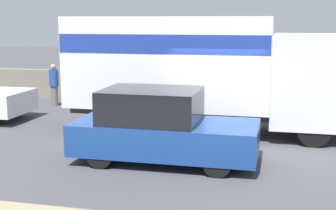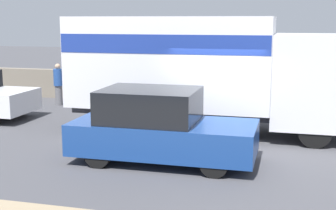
{
  "view_description": "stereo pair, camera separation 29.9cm",
  "coord_description": "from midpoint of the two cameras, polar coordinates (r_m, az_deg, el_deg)",
  "views": [
    {
      "loc": [
        1.56,
        -11.28,
        3.24
      ],
      "look_at": [
        -1.2,
        0.4,
        1.04
      ],
      "focal_mm": 50.0,
      "sensor_mm": 36.0,
      "label": 1
    },
    {
      "loc": [
        1.85,
        -11.21,
        3.24
      ],
      "look_at": [
        -1.2,
        0.4,
        1.04
      ],
      "focal_mm": 50.0,
      "sensor_mm": 36.0,
      "label": 2
    }
  ],
  "objects": [
    {
      "name": "pedestrian",
      "position": [
        18.3,
        -14.18,
        2.48
      ],
      "size": [
        0.35,
        0.35,
        1.6
      ],
      "color": "slate",
      "rests_on": "ground_plane"
    },
    {
      "name": "car_hatchback",
      "position": [
        10.73,
        -1.65,
        -2.73
      ],
      "size": [
        4.19,
        1.84,
        1.69
      ],
      "color": "navy",
      "rests_on": "ground_plane"
    },
    {
      "name": "box_truck",
      "position": [
        13.46,
        3.36,
        4.8
      ],
      "size": [
        8.09,
        2.36,
        3.33
      ],
      "color": "silver",
      "rests_on": "ground_plane"
    },
    {
      "name": "stone_wall_backdrop",
      "position": [
        17.99,
        7.71,
        1.81
      ],
      "size": [
        60.0,
        0.35,
        1.18
      ],
      "color": "gray",
      "rests_on": "ground_plane"
    },
    {
      "name": "ground_plane",
      "position": [
        11.83,
        4.51,
        -5.56
      ],
      "size": [
        80.0,
        80.0,
        0.0
      ],
      "primitive_type": "plane",
      "color": "#47474C"
    }
  ]
}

